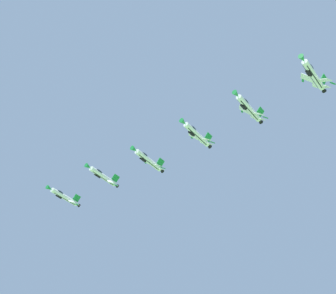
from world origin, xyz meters
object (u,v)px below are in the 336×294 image
Objects in this scene: fighter_jet_left_wing at (248,108)px; fighter_jet_right_wing at (196,134)px; fighter_jet_right_outer at (103,176)px; fighter_jet_lead at (313,74)px; fighter_jet_left_outer at (148,160)px; fighter_jet_trail_slot at (64,197)px.

fighter_jet_left_wing is 18.31m from fighter_jet_right_wing.
fighter_jet_lead is at bearing 179.89° from fighter_jet_right_outer.
fighter_jet_lead is 57.01m from fighter_jet_left_outer.
fighter_jet_left_outer is 1.00× the size of fighter_jet_trail_slot.
fighter_jet_left_outer is at bearing -0.34° from fighter_jet_lead.
fighter_jet_right_wing is 1.00× the size of fighter_jet_trail_slot.
fighter_jet_left_wing reaches higher than fighter_jet_right_wing.
fighter_jet_trail_slot is (-11.40, 15.87, -0.76)m from fighter_jet_right_outer.
fighter_jet_left_outer is 39.44m from fighter_jet_trail_slot.
fighter_jet_left_outer is at bearing 0.31° from fighter_jet_left_wing.
fighter_jet_right_outer reaches higher than fighter_jet_left_outer.
fighter_jet_lead is 1.00× the size of fighter_jet_left_outer.
fighter_jet_left_outer is at bearing 1.41° from fighter_jet_right_wing.
fighter_jet_right_wing is 38.41m from fighter_jet_right_outer.
fighter_jet_left_wing is at bearing 179.84° from fighter_jet_trail_slot.
fighter_jet_left_outer is 19.97m from fighter_jet_right_outer.
fighter_jet_trail_slot is at bearing -1.74° from fighter_jet_right_outer.
fighter_jet_trail_slot is at bearing 0.04° from fighter_jet_right_wing.
fighter_jet_right_wing is at bearing -179.96° from fighter_jet_trail_slot.
fighter_jet_lead is at bearing 179.66° from fighter_jet_left_outer.
fighter_jet_left_outer is (-11.61, 14.42, -2.03)m from fighter_jet_right_wing.
fighter_jet_right_outer is at bearing 0.38° from fighter_jet_left_wing.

